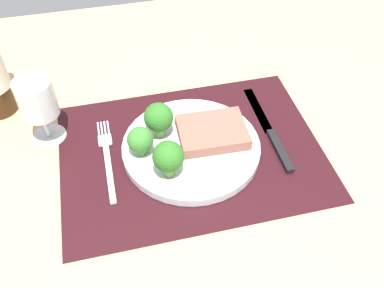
# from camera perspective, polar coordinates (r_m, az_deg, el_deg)

# --- Properties ---
(ground_plane) EXTENTS (1.40, 1.10, 0.03)m
(ground_plane) POSITION_cam_1_polar(r_m,az_deg,el_deg) (0.78, -0.11, -1.78)
(ground_plane) COLOR tan
(placemat) EXTENTS (0.46, 0.34, 0.00)m
(placemat) POSITION_cam_1_polar(r_m,az_deg,el_deg) (0.76, -0.12, -0.95)
(placemat) COLOR black
(placemat) RESTS_ON ground_plane
(plate) EXTENTS (0.24, 0.24, 0.02)m
(plate) POSITION_cam_1_polar(r_m,az_deg,el_deg) (0.76, -0.12, -0.47)
(plate) COLOR silver
(plate) RESTS_ON placemat
(steak) EXTENTS (0.12, 0.10, 0.02)m
(steak) POSITION_cam_1_polar(r_m,az_deg,el_deg) (0.76, 2.70, 1.60)
(steak) COLOR #8C5647
(steak) RESTS_ON plate
(broccoli_back_left) EXTENTS (0.04, 0.04, 0.05)m
(broccoli_back_left) POSITION_cam_1_polar(r_m,az_deg,el_deg) (0.72, -6.90, 0.58)
(broccoli_back_left) COLOR #5B8942
(broccoli_back_left) RESTS_ON plate
(broccoli_front_edge) EXTENTS (0.05, 0.05, 0.07)m
(broccoli_front_edge) POSITION_cam_1_polar(r_m,az_deg,el_deg) (0.74, -4.46, 3.46)
(broccoli_front_edge) COLOR #6B994C
(broccoli_front_edge) RESTS_ON plate
(broccoli_near_fork) EXTENTS (0.05, 0.05, 0.07)m
(broccoli_near_fork) POSITION_cam_1_polar(r_m,az_deg,el_deg) (0.68, -3.16, -1.75)
(broccoli_near_fork) COLOR #5B8942
(broccoli_near_fork) RESTS_ON plate
(fork) EXTENTS (0.02, 0.19, 0.01)m
(fork) POSITION_cam_1_polar(r_m,az_deg,el_deg) (0.76, -11.16, -1.84)
(fork) COLOR silver
(fork) RESTS_ON placemat
(knife) EXTENTS (0.02, 0.23, 0.01)m
(knife) POSITION_cam_1_polar(r_m,az_deg,el_deg) (0.80, 10.45, 1.41)
(knife) COLOR black
(knife) RESTS_ON placemat
(wine_glass) EXTENTS (0.07, 0.07, 0.13)m
(wine_glass) POSITION_cam_1_polar(r_m,az_deg,el_deg) (0.78, -19.81, 5.30)
(wine_glass) COLOR silver
(wine_glass) RESTS_ON ground_plane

